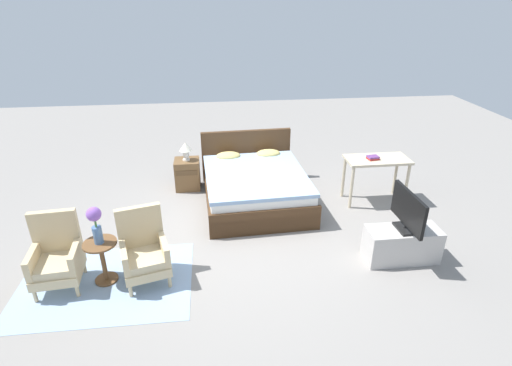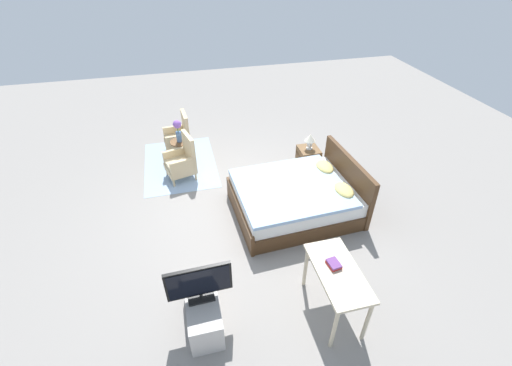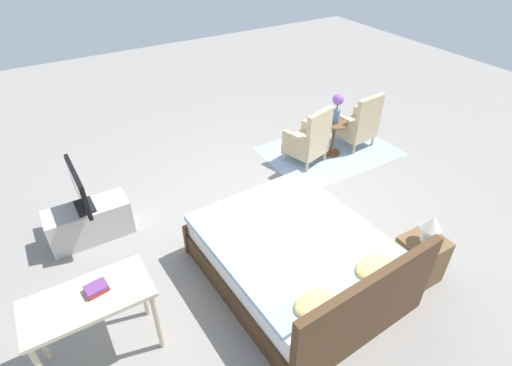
# 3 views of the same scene
# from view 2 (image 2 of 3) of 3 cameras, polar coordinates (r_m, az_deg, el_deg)

# --- Properties ---
(ground_plane) EXTENTS (16.00, 16.00, 0.00)m
(ground_plane) POSITION_cam_2_polar(r_m,az_deg,el_deg) (6.24, -2.92, -4.62)
(ground_plane) COLOR gray
(floor_rug) EXTENTS (2.10, 1.50, 0.01)m
(floor_rug) POSITION_cam_2_polar(r_m,az_deg,el_deg) (7.65, -12.52, 3.13)
(floor_rug) COLOR #8EA8C6
(floor_rug) RESTS_ON ground_plane
(bed) EXTENTS (1.77, 2.15, 0.96)m
(bed) POSITION_cam_2_polar(r_m,az_deg,el_deg) (6.09, 6.83, -2.44)
(bed) COLOR #472D19
(bed) RESTS_ON ground_plane
(armchair_by_window_left) EXTENTS (0.59, 0.59, 0.92)m
(armchair_by_window_left) POSITION_cam_2_polar(r_m,az_deg,el_deg) (7.91, -12.69, 7.49)
(armchair_by_window_left) COLOR #CCB284
(armchair_by_window_left) RESTS_ON floor_rug
(armchair_by_window_right) EXTENTS (0.66, 0.66, 0.92)m
(armchair_by_window_right) POSITION_cam_2_polar(r_m,az_deg,el_deg) (7.02, -12.19, 3.61)
(armchair_by_window_right) COLOR #CCB284
(armchair_by_window_right) RESTS_ON floor_rug
(side_table) EXTENTS (0.40, 0.40, 0.56)m
(side_table) POSITION_cam_2_polar(r_m,az_deg,el_deg) (7.47, -12.41, 5.42)
(side_table) COLOR brown
(side_table) RESTS_ON ground_plane
(flower_vase) EXTENTS (0.17, 0.17, 0.48)m
(flower_vase) POSITION_cam_2_polar(r_m,az_deg,el_deg) (7.23, -12.92, 8.82)
(flower_vase) COLOR #4C709E
(flower_vase) RESTS_ON side_table
(nightstand) EXTENTS (0.44, 0.41, 0.55)m
(nightstand) POSITION_cam_2_polar(r_m,az_deg,el_deg) (7.17, 8.64, 3.79)
(nightstand) COLOR brown
(nightstand) RESTS_ON ground_plane
(table_lamp) EXTENTS (0.22, 0.22, 0.33)m
(table_lamp) POSITION_cam_2_polar(r_m,az_deg,el_deg) (6.92, 9.01, 7.21)
(table_lamp) COLOR silver
(table_lamp) RESTS_ON nightstand
(tv_stand) EXTENTS (0.96, 0.40, 0.46)m
(tv_stand) POSITION_cam_2_polar(r_m,az_deg,el_deg) (4.67, -8.81, -19.93)
(tv_stand) COLOR #B7B2AD
(tv_stand) RESTS_ON ground_plane
(tv_flatscreen) EXTENTS (0.21, 0.79, 0.54)m
(tv_flatscreen) POSITION_cam_2_polar(r_m,az_deg,el_deg) (4.26, -9.46, -16.13)
(tv_flatscreen) COLOR black
(tv_flatscreen) RESTS_ON tv_stand
(vanity_desk) EXTENTS (1.04, 0.52, 0.78)m
(vanity_desk) POSITION_cam_2_polar(r_m,az_deg,el_deg) (4.47, 13.40, -15.06)
(vanity_desk) COLOR beige
(vanity_desk) RESTS_ON ground_plane
(book_stack) EXTENTS (0.19, 0.16, 0.06)m
(book_stack) POSITION_cam_2_polar(r_m,az_deg,el_deg) (4.40, 12.83, -13.03)
(book_stack) COLOR #AD2823
(book_stack) RESTS_ON vanity_desk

